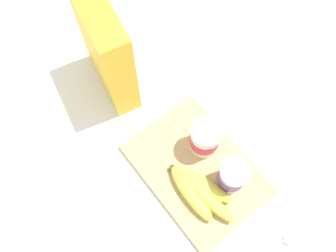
% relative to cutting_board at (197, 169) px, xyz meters
% --- Properties ---
extents(ground_plane, '(2.40, 2.40, 0.00)m').
position_rel_cutting_board_xyz_m(ground_plane, '(0.00, 0.00, -0.01)').
color(ground_plane, white).
extents(cutting_board, '(0.33, 0.23, 0.01)m').
position_rel_cutting_board_xyz_m(cutting_board, '(0.00, 0.00, 0.00)').
color(cutting_board, tan).
rests_on(cutting_board, ground_plane).
extents(cereal_box, '(0.21, 0.10, 0.29)m').
position_rel_cutting_board_xyz_m(cereal_box, '(-0.33, -0.02, 0.14)').
color(cereal_box, yellow).
rests_on(cereal_box, ground_plane).
extents(yogurt_cup_front, '(0.07, 0.07, 0.10)m').
position_rel_cutting_board_xyz_m(yogurt_cup_front, '(-0.04, 0.05, 0.06)').
color(yogurt_cup_front, white).
rests_on(yogurt_cup_front, cutting_board).
extents(yogurt_cup_back, '(0.07, 0.07, 0.09)m').
position_rel_cutting_board_xyz_m(yogurt_cup_back, '(0.07, 0.04, 0.05)').
color(yogurt_cup_back, white).
rests_on(yogurt_cup_back, cutting_board).
extents(banana_bunch, '(0.19, 0.10, 0.04)m').
position_rel_cutting_board_xyz_m(banana_bunch, '(0.04, -0.04, 0.02)').
color(banana_bunch, '#DBD348').
rests_on(banana_bunch, cutting_board).
extents(spoon, '(0.08, 0.12, 0.01)m').
position_rel_cutting_board_xyz_m(spoon, '(0.24, 0.04, -0.00)').
color(spoon, silver).
rests_on(spoon, ground_plane).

